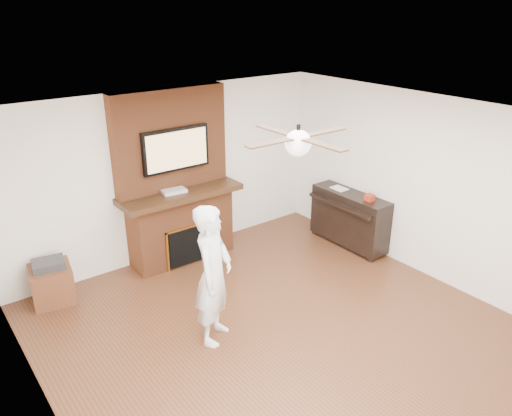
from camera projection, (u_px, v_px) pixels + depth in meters
room_shell at (295, 242)px, 5.22m from camera, size 5.36×5.86×2.86m
fireplace at (177, 195)px, 7.19m from camera, size 1.78×0.64×2.50m
tv at (176, 150)px, 6.89m from camera, size 1.00×0.08×0.60m
ceiling_fan at (298, 142)px, 4.80m from camera, size 1.21×1.21×0.31m
person at (213, 275)px, 5.45m from camera, size 0.72×0.69×1.64m
side_table at (52, 282)px, 6.36m from camera, size 0.58×0.58×0.58m
piano at (349, 218)px, 7.75m from camera, size 0.49×1.32×0.95m
cable_box at (174, 191)px, 7.02m from camera, size 0.35×0.22×0.05m
candle_orange at (182, 258)px, 7.39m from camera, size 0.08×0.08×0.12m
candle_green at (188, 257)px, 7.44m from camera, size 0.07×0.07×0.10m
candle_blue at (195, 257)px, 7.46m from camera, size 0.06×0.06×0.08m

